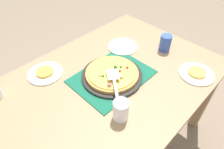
{
  "coord_description": "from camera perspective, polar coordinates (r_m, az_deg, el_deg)",
  "views": [
    {
      "loc": [
        0.64,
        0.63,
        1.61
      ],
      "look_at": [
        0.0,
        0.0,
        0.77
      ],
      "focal_mm": 31.72,
      "sensor_mm": 36.0,
      "label": 1
    }
  ],
  "objects": [
    {
      "name": "served_slice_left",
      "position": [
        1.32,
        -18.81,
        0.76
      ],
      "size": [
        0.11,
        0.11,
        0.02
      ],
      "primitive_type": "cylinder",
      "color": "gold",
      "rests_on": "plate_near_left"
    },
    {
      "name": "plate_side",
      "position": [
        1.49,
        3.14,
        8.04
      ],
      "size": [
        0.22,
        0.22,
        0.01
      ],
      "primitive_type": "cylinder",
      "color": "white",
      "rests_on": "dining_table"
    },
    {
      "name": "cup_corner",
      "position": [
        1.0,
        2.55,
        -10.29
      ],
      "size": [
        0.08,
        0.08,
        0.12
      ],
      "primitive_type": "cylinder",
      "color": "white",
      "rests_on": "dining_table"
    },
    {
      "name": "plate_far_right",
      "position": [
        1.37,
        23.13,
        0.18
      ],
      "size": [
        0.22,
        0.22,
        0.01
      ],
      "primitive_type": "cylinder",
      "color": "white",
      "rests_on": "dining_table"
    },
    {
      "name": "plate_near_left",
      "position": [
        1.33,
        -18.68,
        0.35
      ],
      "size": [
        0.22,
        0.22,
        0.01
      ],
      "primitive_type": "cylinder",
      "color": "white",
      "rests_on": "dining_table"
    },
    {
      "name": "cup_near",
      "position": [
        1.48,
        15.11,
        8.76
      ],
      "size": [
        0.08,
        0.08,
        0.12
      ],
      "primitive_type": "cylinder",
      "color": "#3351AD",
      "rests_on": "dining_table"
    },
    {
      "name": "placemat",
      "position": [
        1.24,
        0.0,
        -0.57
      ],
      "size": [
        0.48,
        0.36,
        0.01
      ],
      "primitive_type": "cube",
      "color": "#145B42",
      "rests_on": "dining_table"
    },
    {
      "name": "pizza_server",
      "position": [
        1.13,
        0.61,
        -1.59
      ],
      "size": [
        0.18,
        0.21,
        0.01
      ],
      "color": "silver",
      "rests_on": "pizza"
    },
    {
      "name": "ground_plane",
      "position": [
        1.85,
        0.0,
        -17.69
      ],
      "size": [
        8.0,
        8.0,
        0.0
      ],
      "primitive_type": "plane",
      "color": "#84705B"
    },
    {
      "name": "served_slice_right",
      "position": [
        1.36,
        23.28,
        0.58
      ],
      "size": [
        0.11,
        0.11,
        0.02
      ],
      "primitive_type": "cylinder",
      "color": "#EAB747",
      "rests_on": "plate_far_right"
    },
    {
      "name": "pizza_pan",
      "position": [
        1.24,
        0.0,
        -0.24
      ],
      "size": [
        0.38,
        0.38,
        0.01
      ],
      "primitive_type": "cylinder",
      "color": "black",
      "rests_on": "placemat"
    },
    {
      "name": "pizza",
      "position": [
        1.22,
        0.03,
        0.41
      ],
      "size": [
        0.33,
        0.33,
        0.05
      ],
      "color": "#B78442",
      "rests_on": "pizza_pan"
    },
    {
      "name": "dining_table",
      "position": [
        1.32,
        0.0,
        -4.08
      ],
      "size": [
        1.4,
        1.0,
        0.75
      ],
      "color": "#9E7A56",
      "rests_on": "ground_plane"
    }
  ]
}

